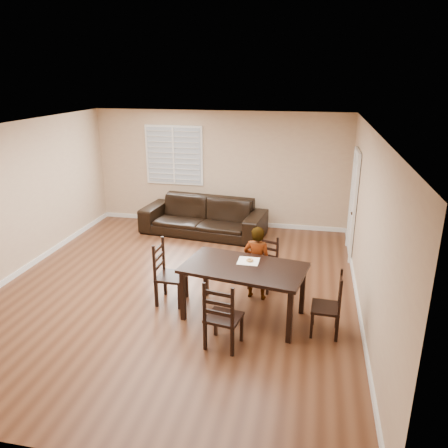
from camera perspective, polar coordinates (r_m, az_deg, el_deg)
The scene contains 11 objects.
ground at distance 7.58m, azimuth -6.21°, elevation -8.40°, with size 7.00×7.00×0.00m, color brown.
room at distance 7.09m, azimuth -6.02°, elevation 5.30°, with size 6.04×7.04×2.72m.
dining_table at distance 6.42m, azimuth 2.62°, elevation -6.25°, with size 1.90×1.28×0.82m.
chair_near at distance 7.51m, azimuth 5.49°, elevation -5.19°, with size 0.51×0.50×0.90m.
chair_far at distance 5.80m, azimuth -0.49°, elevation -12.47°, with size 0.51×0.48×0.99m.
chair_left at distance 7.02m, azimuth -7.85°, elevation -6.53°, with size 0.44×0.47×1.03m.
chair_right at distance 6.33m, azimuth 14.18°, elevation -10.50°, with size 0.41×0.44×0.93m.
child at distance 7.02m, azimuth 4.32°, elevation -5.07°, with size 0.45×0.29×1.23m, color gray.
napkin at distance 6.56m, azimuth 3.20°, elevation -4.86°, with size 0.31×0.31×0.00m, color white.
donut at distance 6.54m, azimuth 3.39°, elevation -4.71°, with size 0.11×0.11×0.04m.
sofa at distance 9.92m, azimuth -2.71°, elevation 0.98°, with size 2.79×1.09×0.81m, color black.
Camera 1 is at (2.16, -6.38, 3.48)m, focal length 35.00 mm.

